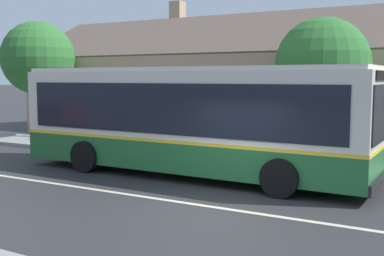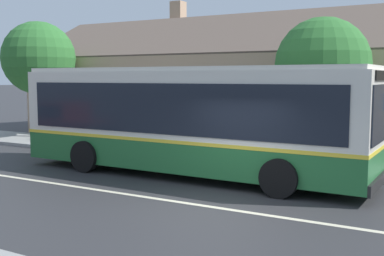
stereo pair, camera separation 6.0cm
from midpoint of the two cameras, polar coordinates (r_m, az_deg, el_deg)
The scene contains 9 objects.
ground_plane at distance 11.33m, azimuth 2.62°, elevation -9.36°, with size 300.00×300.00×0.00m, color #2D2D30.
sidewalk_far at distance 16.75m, azimuth 12.03°, elevation -4.17°, with size 60.00×3.00×0.15m, color gray.
lane_divider_stripe at distance 11.33m, azimuth 2.62°, elevation -9.34°, with size 60.00×0.16×0.01m, color beige.
community_building at distance 23.79m, azimuth 13.12°, elevation 3.76°, with size 28.24×9.31×7.25m.
transit_bus at distance 14.65m, azimuth -0.40°, elevation 1.21°, with size 11.22×2.90×3.31m.
bench_by_building at distance 20.83m, azimuth -11.62°, elevation -0.82°, with size 1.59×0.51×0.94m.
street_tree_primary at distance 17.10m, azimuth 15.31°, elevation 7.16°, with size 3.24×3.24×5.05m.
street_tree_secondary at distance 24.27m, azimuth -17.66°, elevation 7.87°, with size 3.47×3.47×5.65m.
bike_rack at distance 22.79m, azimuth -16.31°, elevation -0.05°, with size 1.16×0.06×0.78m.
Camera 2 is at (4.99, -9.71, 3.01)m, focal length 45.00 mm.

